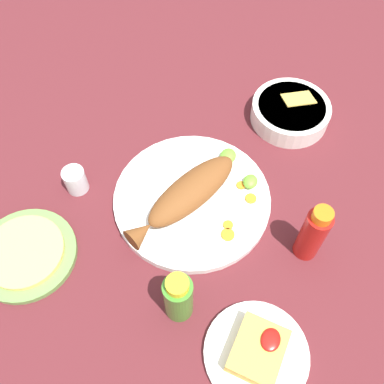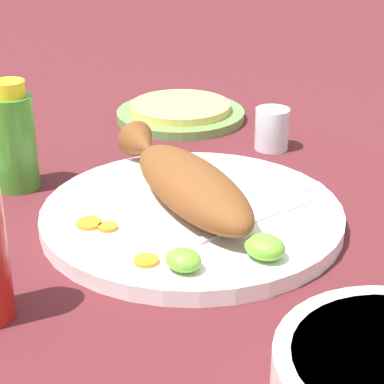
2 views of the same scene
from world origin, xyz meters
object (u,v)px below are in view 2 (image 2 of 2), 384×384
object	(u,v)px
main_plate	(192,215)
tortilla_plate	(181,115)
fork_near	(261,194)
hot_sauce_bottle_green	(14,139)
salt_cup	(272,131)
fried_fish	(186,181)
fork_far	(272,212)

from	to	relation	value
main_plate	tortilla_plate	world-z (taller)	main_plate
main_plate	fork_near	size ratio (longest dim) A/B	2.03
fork_near	hot_sauce_bottle_green	size ratio (longest dim) A/B	1.22
salt_cup	main_plate	bearing A→B (deg)	-73.48
fried_fish	tortilla_plate	world-z (taller)	fried_fish
fork_near	tortilla_plate	bearing A→B (deg)	89.29
hot_sauce_bottle_green	salt_cup	xyz separation A→B (m)	(0.15, 0.32, -0.04)
fork_far	fried_fish	bearing A→B (deg)	124.87
fried_fish	fork_near	size ratio (longest dim) A/B	1.73
fork_far	tortilla_plate	world-z (taller)	fork_far
tortilla_plate	hot_sauce_bottle_green	bearing A→B (deg)	-84.58
main_plate	hot_sauce_bottle_green	bearing A→B (deg)	-161.31
tortilla_plate	fork_near	bearing A→B (deg)	-30.45
fork_near	salt_cup	distance (m)	0.20
fork_far	fork_near	bearing A→B (deg)	60.85
hot_sauce_bottle_green	salt_cup	world-z (taller)	hot_sauce_bottle_green
main_plate	fork_near	distance (m)	0.09
main_plate	salt_cup	bearing A→B (deg)	106.52
fried_fish	fork_near	xyz separation A→B (m)	(0.05, 0.07, -0.03)
main_plate	fried_fish	bearing A→B (deg)	158.88
salt_cup	fork_far	bearing A→B (deg)	-53.08
fork_far	tortilla_plate	distance (m)	0.39
fork_far	tortilla_plate	size ratio (longest dim) A/B	0.91
main_plate	fork_near	bearing A→B (deg)	65.21
fried_fish	salt_cup	bearing A→B (deg)	124.85
main_plate	fork_far	size ratio (longest dim) A/B	1.84
salt_cup	fried_fish	bearing A→B (deg)	-76.28
fork_near	tortilla_plate	xyz separation A→B (m)	(-0.29, 0.17, -0.01)
main_plate	tortilla_plate	xyz separation A→B (m)	(-0.26, 0.25, -0.00)
tortilla_plate	main_plate	bearing A→B (deg)	-44.38
salt_cup	tortilla_plate	world-z (taller)	salt_cup
main_plate	hot_sauce_bottle_green	distance (m)	0.24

